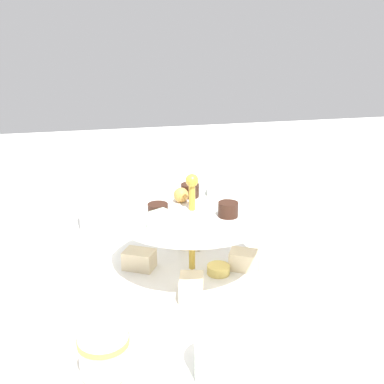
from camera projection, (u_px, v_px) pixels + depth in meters
ground_plane at (192, 274)px, 0.76m from camera, size 2.40×2.40×0.00m
tiered_serving_stand at (192, 246)px, 0.74m from camera, size 0.29×0.29×0.17m
water_glass_tall_right at (97, 200)px, 0.89m from camera, size 0.07×0.07×0.13m
water_glass_short_left at (223, 350)px, 0.52m from camera, size 0.06×0.06×0.08m
teacup_with_saucer at (104, 357)px, 0.53m from camera, size 0.09×0.09×0.05m
butter_knife_left at (265, 215)px, 0.99m from camera, size 0.13×0.13×0.00m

